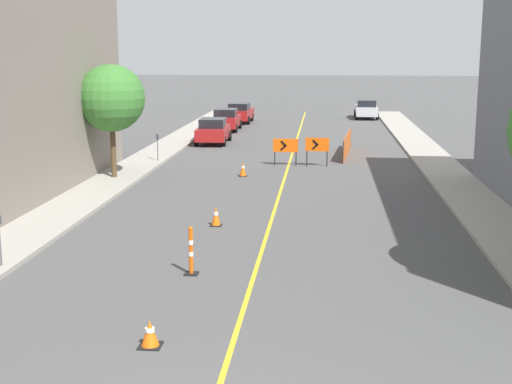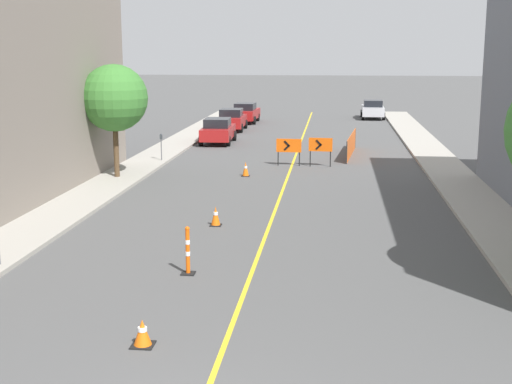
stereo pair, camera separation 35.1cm
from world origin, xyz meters
TOP-DOWN VIEW (x-y plane):
  - lane_stripe at (0.00, 28.94)m, footprint 0.12×57.88m
  - sidewalk_left at (-7.60, 28.94)m, footprint 2.21×57.88m
  - sidewalk_right at (7.60, 28.94)m, footprint 2.21×57.88m
  - traffic_cone_nearest at (-1.64, 4.08)m, footprint 0.45×0.45m
  - traffic_cone_second at (-1.81, 14.05)m, footprint 0.38×0.38m
  - traffic_cone_third at (-1.97, 23.55)m, footprint 0.38×0.38m
  - delineator_post_front at (-1.67, 8.76)m, footprint 0.36×0.36m
  - arrow_barricade_primary at (-0.16, 26.83)m, footprint 1.28×0.12m
  - arrow_barricade_secondary at (1.44, 26.74)m, footprint 1.20×0.15m
  - safety_mesh_fence at (3.08, 30.78)m, footprint 0.65×6.33m
  - parked_car_curb_near at (-5.16, 35.06)m, footprint 1.96×4.36m
  - parked_car_curb_mid at (-5.32, 42.21)m, footprint 1.94×4.33m
  - parked_car_curb_far at (-5.01, 47.81)m, footprint 1.96×4.36m
  - parked_car_opposite_side at (5.33, 52.34)m, footprint 1.94×4.33m
  - parking_meter_far_curb at (-6.84, 27.04)m, footprint 0.12×0.11m
  - street_tree_left_near at (-7.71, 22.09)m, footprint 3.01×3.01m

SIDE VIEW (x-z plane):
  - lane_stripe at x=0.00m, z-range 0.00..0.01m
  - sidewalk_left at x=-7.60m, z-range 0.00..0.14m
  - sidewalk_right at x=7.60m, z-range 0.00..0.14m
  - traffic_cone_nearest at x=-1.64m, z-range 0.00..0.55m
  - traffic_cone_second at x=-1.81m, z-range 0.00..0.65m
  - traffic_cone_third at x=-1.97m, z-range 0.00..0.68m
  - delineator_post_front at x=-1.67m, z-range -0.08..1.23m
  - safety_mesh_fence at x=3.08m, z-range 0.00..1.19m
  - parked_car_curb_near at x=-5.16m, z-range 0.00..1.59m
  - parked_car_curb_mid at x=-5.32m, z-range 0.00..1.59m
  - parked_car_curb_far at x=-5.01m, z-range 0.00..1.59m
  - parked_car_opposite_side at x=5.33m, z-range 0.00..1.59m
  - arrow_barricade_primary at x=-0.16m, z-range 0.30..1.68m
  - arrow_barricade_secondary at x=1.44m, z-range 0.33..1.79m
  - parking_meter_far_curb at x=-6.84m, z-range 0.42..1.82m
  - street_tree_left_near at x=-7.71m, z-range 1.16..6.24m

